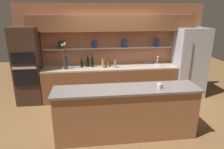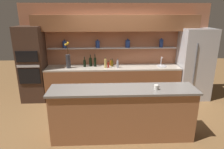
# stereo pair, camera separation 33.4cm
# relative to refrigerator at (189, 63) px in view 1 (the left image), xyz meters

# --- Properties ---
(ground_plane) EXTENTS (12.00, 12.00, 0.00)m
(ground_plane) POSITION_rel_refrigerator_xyz_m (-2.18, -1.20, -0.98)
(ground_plane) COLOR brown
(back_wall_unit) EXTENTS (5.20, 0.44, 2.60)m
(back_wall_unit) POSITION_rel_refrigerator_xyz_m (-2.18, 0.33, 0.57)
(back_wall_unit) COLOR #A86647
(back_wall_unit) RESTS_ON ground_plane
(back_counter_unit) EXTENTS (3.67, 0.62, 0.92)m
(back_counter_unit) POSITION_rel_refrigerator_xyz_m (-2.27, 0.04, -0.52)
(back_counter_unit) COLOR brown
(back_counter_unit) RESTS_ON ground_plane
(island_counter) EXTENTS (2.76, 0.61, 1.02)m
(island_counter) POSITION_rel_refrigerator_xyz_m (-2.18, -1.84, -0.47)
(island_counter) COLOR #99603D
(island_counter) RESTS_ON ground_plane
(refrigerator) EXTENTS (0.84, 0.73, 1.96)m
(refrigerator) POSITION_rel_refrigerator_xyz_m (0.00, 0.00, 0.00)
(refrigerator) COLOR #B7B7BC
(refrigerator) RESTS_ON ground_plane
(oven_tower) EXTENTS (0.65, 0.64, 2.03)m
(oven_tower) POSITION_rel_refrigerator_xyz_m (-4.46, 0.04, 0.03)
(oven_tower) COLOR #3D281E
(oven_tower) RESTS_ON ground_plane
(flower_vase) EXTENTS (0.13, 0.12, 0.71)m
(flower_vase) POSITION_rel_refrigerator_xyz_m (-3.48, -0.02, 0.16)
(flower_vase) COLOR #2D2D33
(flower_vase) RESTS_ON back_counter_unit
(sink_fixture) EXTENTS (0.27, 0.27, 0.25)m
(sink_fixture) POSITION_rel_refrigerator_xyz_m (-0.90, 0.05, -0.03)
(sink_fixture) COLOR #B7B7BC
(sink_fixture) RESTS_ON back_counter_unit
(bottle_wine_0) EXTENTS (0.07, 0.07, 0.34)m
(bottle_wine_0) POSITION_rel_refrigerator_xyz_m (-2.77, 0.11, 0.07)
(bottle_wine_0) COLOR black
(bottle_wine_0) RESTS_ON back_counter_unit
(bottle_spirit_1) EXTENTS (0.06, 0.06, 0.25)m
(bottle_spirit_1) POSITION_rel_refrigerator_xyz_m (-2.15, -0.05, 0.05)
(bottle_spirit_1) COLOR gray
(bottle_spirit_1) RESTS_ON back_counter_unit
(bottle_sauce_2) EXTENTS (0.05, 0.05, 0.19)m
(bottle_sauce_2) POSITION_rel_refrigerator_xyz_m (-2.33, 0.18, 0.02)
(bottle_sauce_2) COLOR #9E4C0A
(bottle_sauce_2) RESTS_ON back_counter_unit
(bottle_wine_3) EXTENTS (0.08, 0.08, 0.33)m
(bottle_wine_3) POSITION_rel_refrigerator_xyz_m (-2.89, 0.14, 0.06)
(bottle_wine_3) COLOR black
(bottle_wine_3) RESTS_ON back_counter_unit
(bottle_sauce_4) EXTENTS (0.05, 0.05, 0.18)m
(bottle_sauce_4) POSITION_rel_refrigerator_xyz_m (-2.41, -0.02, 0.02)
(bottle_sauce_4) COLOR maroon
(bottle_sauce_4) RESTS_ON back_counter_unit
(bottle_spirit_5) EXTENTS (0.07, 0.07, 0.28)m
(bottle_spirit_5) POSITION_rel_refrigerator_xyz_m (-2.48, -0.03, 0.06)
(bottle_spirit_5) COLOR tan
(bottle_spirit_5) RESTS_ON back_counter_unit
(bottle_wine_6) EXTENTS (0.07, 0.07, 0.28)m
(bottle_wine_6) POSITION_rel_refrigerator_xyz_m (-3.06, 0.08, 0.04)
(bottle_wine_6) COLOR black
(bottle_wine_6) RESTS_ON back_counter_unit
(bottle_oil_7) EXTENTS (0.06, 0.06, 0.22)m
(bottle_oil_7) POSITION_rel_refrigerator_xyz_m (-2.29, 0.09, 0.03)
(bottle_oil_7) COLOR #47380A
(bottle_oil_7) RESTS_ON back_counter_unit
(coffee_mug) EXTENTS (0.10, 0.08, 0.09)m
(coffee_mug) POSITION_rel_refrigerator_xyz_m (-1.58, -1.92, 0.09)
(coffee_mug) COLOR silver
(coffee_mug) RESTS_ON island_counter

